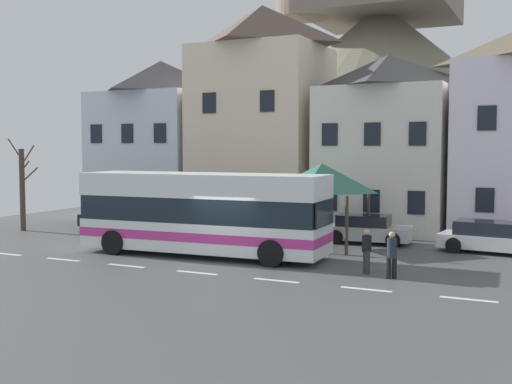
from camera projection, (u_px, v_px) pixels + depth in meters
ground_plane at (225, 264)px, 23.74m from camera, size 40.00×60.00×0.07m
townhouse_00 at (161, 139)px, 39.35m from camera, size 6.70×6.96×9.66m
townhouse_01 at (262, 115)px, 35.87m from camera, size 6.81×6.15×12.30m
townhouse_02 at (387, 143)px, 32.82m from camera, size 6.39×5.94×9.09m
hilltop_castle at (380, 95)px, 55.84m from camera, size 40.14×40.14×23.89m
transit_bus at (203, 214)px, 25.31m from camera, size 10.24×3.11×3.30m
bus_shelter at (322, 178)px, 27.52m from camera, size 3.60×3.60×3.65m
parked_car_00 at (118, 217)px, 33.51m from camera, size 3.99×2.18×1.36m
parked_car_01 at (203, 220)px, 32.45m from camera, size 3.99×2.03×1.28m
parked_car_02 at (492, 237)px, 25.98m from camera, size 4.45×2.24×1.30m
parked_car_03 at (367, 229)px, 28.64m from camera, size 3.94×2.06×1.29m
pedestrian_00 at (392, 253)px, 20.88m from camera, size 0.32×0.32×1.57m
pedestrian_01 at (367, 250)px, 21.74m from camera, size 0.33×0.35×1.54m
public_bench at (294, 227)px, 30.69m from camera, size 1.45×0.48×0.87m
bare_tree_00 at (23, 187)px, 32.90m from camera, size 1.01×1.31×4.80m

